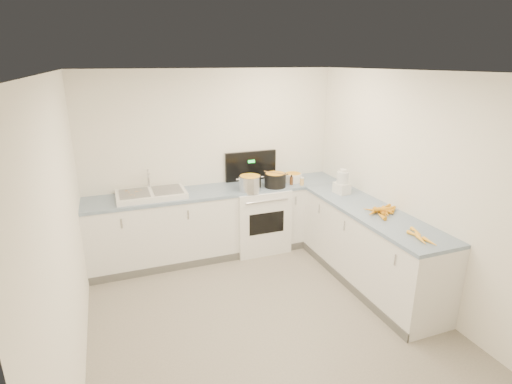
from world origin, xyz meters
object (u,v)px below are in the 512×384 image
object	(u,v)px
steel_pot	(250,184)
extract_bottle	(291,181)
spice_jar	(302,182)
sink	(151,194)
food_processor	(342,183)
mixing_bowl	(293,177)
black_pot	(275,181)
stove	(258,216)

from	to	relation	value
steel_pot	extract_bottle	bearing A→B (deg)	2.87
steel_pot	spice_jar	xyz separation A→B (m)	(0.75, -0.04, -0.04)
sink	food_processor	distance (m)	2.46
steel_pot	mixing_bowl	xyz separation A→B (m)	(0.71, 0.17, -0.03)
black_pot	spice_jar	xyz separation A→B (m)	(0.38, -0.06, -0.04)
food_processor	extract_bottle	bearing A→B (deg)	128.08
black_pot	spice_jar	size ratio (longest dim) A/B	2.96
spice_jar	food_processor	world-z (taller)	food_processor
steel_pot	black_pot	world-z (taller)	steel_pot
black_pot	mixing_bowl	size ratio (longest dim) A/B	1.14
steel_pot	extract_bottle	size ratio (longest dim) A/B	2.55
mixing_bowl	food_processor	bearing A→B (deg)	-63.07
stove	sink	bearing A→B (deg)	179.38
mixing_bowl	spice_jar	bearing A→B (deg)	-78.93
steel_pot	sink	bearing A→B (deg)	171.56
food_processor	mixing_bowl	bearing A→B (deg)	116.93
extract_bottle	spice_jar	distance (m)	0.15
stove	mixing_bowl	size ratio (longest dim) A/B	5.29
food_processor	steel_pot	bearing A→B (deg)	153.15
stove	black_pot	distance (m)	0.60
steel_pot	food_processor	size ratio (longest dim) A/B	0.92
stove	steel_pot	distance (m)	0.61
spice_jar	food_processor	distance (m)	0.61
mixing_bowl	extract_bottle	distance (m)	0.17
black_pot	spice_jar	distance (m)	0.39
stove	spice_jar	world-z (taller)	stove
stove	mixing_bowl	xyz separation A→B (m)	(0.53, -0.00, 0.53)
steel_pot	spice_jar	bearing A→B (deg)	-2.90
steel_pot	mixing_bowl	world-z (taller)	steel_pot
stove	extract_bottle	xyz separation A→B (m)	(0.45, -0.14, 0.52)
extract_bottle	steel_pot	bearing A→B (deg)	-177.13
stove	spice_jar	distance (m)	0.80
stove	extract_bottle	distance (m)	0.70
stove	black_pot	bearing A→B (deg)	-36.97
steel_pot	spice_jar	world-z (taller)	steel_pot
sink	extract_bottle	size ratio (longest dim) A/B	7.33
black_pot	extract_bottle	distance (m)	0.25
stove	sink	world-z (taller)	stove
mixing_bowl	sink	bearing A→B (deg)	179.49
steel_pot	food_processor	bearing A→B (deg)	-26.85
sink	extract_bottle	bearing A→B (deg)	-4.74
spice_jar	steel_pot	bearing A→B (deg)	177.10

